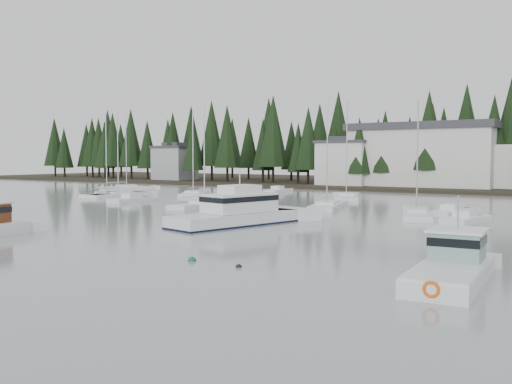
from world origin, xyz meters
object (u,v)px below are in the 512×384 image
Objects in this scene: sailboat_1 at (205,206)px; runabout_4 at (452,213)px; runabout_3 at (278,192)px; sailboat_12 at (118,196)px; harbor_inn at (435,156)px; lobster_boat_teal at (452,270)px; cabin_cruiser_center at (236,216)px; house_far_west at (175,162)px; sailboat_0 at (107,196)px; runabout_1 at (465,221)px; sailboat_8 at (346,198)px; sailboat_9 at (416,216)px; sailboat_4 at (327,208)px; runabout_0 at (131,201)px; sailboat_5 at (127,189)px; house_west at (346,162)px; sailboat_6 at (193,195)px.

runabout_4 is at bearing -77.67° from sailboat_1.
sailboat_12 is at bearing 144.73° from runabout_3.
harbor_inn is 3.72× the size of lobster_boat_teal.
sailboat_12 reaches higher than runabout_3.
cabin_cruiser_center is at bearing 154.86° from runabout_4.
sailboat_0 reaches higher than house_far_west.
house_far_west is 1.50× the size of runabout_1.
house_far_west is 0.68× the size of sailboat_12.
sailboat_8 is at bearing -23.93° from sailboat_1.
runabout_1 is 6.71m from runabout_4.
sailboat_9 is 43.31m from sailboat_12.
runabout_1 is 1.05× the size of runabout_3.
sailboat_12 is (1.30, 0.93, -0.00)m from sailboat_0.
house_far_west reaches higher than lobster_boat_teal.
sailboat_4 is at bearing 171.88° from sailboat_8.
sailboat_12 is 9.62m from runabout_0.
sailboat_1 is at bearing -112.14° from sailboat_0.
sailboat_0 is 2.29× the size of runabout_3.
runabout_0 is at bearing -116.97° from harbor_inn.
sailboat_1 is (44.81, -47.30, -4.34)m from house_far_west.
sailboat_8 is (29.83, 14.24, -0.00)m from sailboat_0.
runabout_1 is (-4.75, 24.11, -0.38)m from lobster_boat_teal.
sailboat_0 reaches higher than runabout_3.
sailboat_1 is (-12.24, -48.64, -5.72)m from harbor_inn.
sailboat_9 is (55.56, -17.91, -0.03)m from sailboat_5.
sailboat_12 is at bearing -113.56° from sailboat_5.
runabout_4 is at bearing 32.63° from runabout_1.
sailboat_0 reaches higher than house_west.
sailboat_0 is at bearing 76.72° from cabin_cruiser_center.
runabout_0 is (-44.90, 25.37, -0.38)m from lobster_boat_teal.
cabin_cruiser_center is at bearing -134.27° from sailboat_1.
harbor_inn is 47.96m from sailboat_9.
harbor_inn is 2.03× the size of sailboat_5.
sailboat_4 is 2.34× the size of runabout_3.
sailboat_4 is 25.00m from runabout_0.
sailboat_0 is 0.85× the size of sailboat_5.
cabin_cruiser_center is (0.39, -60.77, -5.02)m from harbor_inn.
sailboat_12 reaches higher than house_far_west.
harbor_inn is 29.82m from sailboat_8.
sailboat_0 is 21.96m from sailboat_1.
sailboat_12 reaches higher than runabout_1.
sailboat_4 is 14.80m from sailboat_8.
sailboat_0 reaches higher than runabout_1.
lobster_boat_teal is 24.58m from runabout_1.
sailboat_1 is 2.13× the size of runabout_1.
sailboat_9 is at bearing -136.11° from sailboat_6.
sailboat_5 reaches higher than runabout_1.
sailboat_6 is at bearing -124.46° from harbor_inn.
runabout_0 is (32.71, -46.49, -4.27)m from house_far_west.
sailboat_8 is 21.92m from runabout_4.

